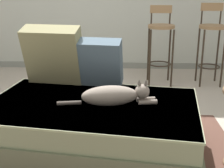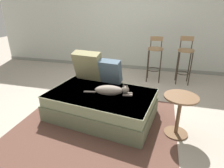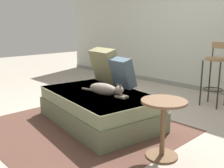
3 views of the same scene
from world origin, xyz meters
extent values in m
plane|color=#A89E8E|center=(0.00, 0.00, 0.00)|extent=(16.00, 16.00, 0.00)
cube|color=gray|center=(0.00, 2.20, 0.04)|extent=(8.00, 0.02, 0.09)
cube|color=#636B50|center=(0.00, -0.40, 0.13)|extent=(1.74, 1.24, 0.25)
cube|color=gray|center=(0.00, -0.40, 0.34)|extent=(1.70, 1.20, 0.16)
cube|color=#98A47B|center=(0.00, -0.40, 0.41)|extent=(1.71, 1.21, 0.02)
cube|color=#847F56|center=(-0.38, 0.07, 0.68)|extent=(0.54, 0.38, 0.53)
cube|color=#4C6070|center=(0.02, 0.01, 0.63)|extent=(0.44, 0.31, 0.43)
ellipsoid|color=gray|center=(0.14, -0.44, 0.49)|extent=(0.44, 0.24, 0.15)
sphere|color=gray|center=(0.38, -0.40, 0.51)|extent=(0.11, 0.11, 0.11)
cone|color=#544C44|center=(0.35, -0.40, 0.59)|extent=(0.03, 0.03, 0.04)
cone|color=#544C44|center=(0.40, -0.40, 0.59)|extent=(0.03, 0.03, 0.04)
cylinder|color=gray|center=(0.42, -0.43, 0.44)|extent=(0.14, 0.06, 0.04)
cylinder|color=gray|center=(0.41, -0.37, 0.44)|extent=(0.14, 0.06, 0.04)
cylinder|color=#544C44|center=(-0.16, -0.46, 0.44)|extent=(0.18, 0.06, 0.03)
cylinder|color=#2D2319|center=(0.57, 1.28, 0.37)|extent=(0.02, 0.02, 0.74)
cylinder|color=#2D2319|center=(0.85, 1.28, 0.37)|extent=(0.02, 0.02, 0.74)
cylinder|color=#2D2319|center=(0.57, 1.56, 0.37)|extent=(0.02, 0.02, 0.74)
cylinder|color=#2D2319|center=(0.85, 1.56, 0.37)|extent=(0.02, 0.02, 0.74)
torus|color=#2D2319|center=(0.71, 1.42, 0.27)|extent=(0.30, 0.30, 0.02)
cylinder|color=olive|center=(0.71, 1.42, 0.76)|extent=(0.34, 0.34, 0.04)
cylinder|color=#2D2319|center=(0.59, 1.55, 0.85)|extent=(0.02, 0.02, 0.23)
cylinder|color=#2D2319|center=(0.83, 1.55, 0.85)|extent=(0.02, 0.02, 0.23)
cube|color=olive|center=(0.71, 1.55, 0.97)|extent=(0.28, 0.03, 0.10)
cylinder|color=#2D2319|center=(1.23, 1.29, 0.37)|extent=(0.02, 0.02, 0.74)
cylinder|color=#2D2319|center=(1.49, 1.29, 0.37)|extent=(0.02, 0.02, 0.74)
cylinder|color=#2D2319|center=(1.23, 1.55, 0.37)|extent=(0.02, 0.02, 0.74)
cylinder|color=#2D2319|center=(1.49, 1.55, 0.37)|extent=(0.02, 0.02, 0.74)
torus|color=#2D2319|center=(1.36, 1.42, 0.24)|extent=(0.28, 0.28, 0.02)
cylinder|color=olive|center=(1.36, 1.42, 0.76)|extent=(0.34, 0.34, 0.04)
cylinder|color=#2D2319|center=(1.24, 1.55, 0.87)|extent=(0.02, 0.02, 0.26)
cylinder|color=#2D2319|center=(1.48, 1.55, 0.87)|extent=(0.02, 0.02, 0.26)
cube|color=olive|center=(1.36, 1.55, 1.00)|extent=(0.28, 0.03, 0.10)
camera|label=1|loc=(0.24, -2.60, 1.28)|focal=50.00mm
camera|label=2|loc=(0.83, -2.88, 1.66)|focal=30.00mm
camera|label=3|loc=(2.52, -2.58, 1.29)|focal=42.00mm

